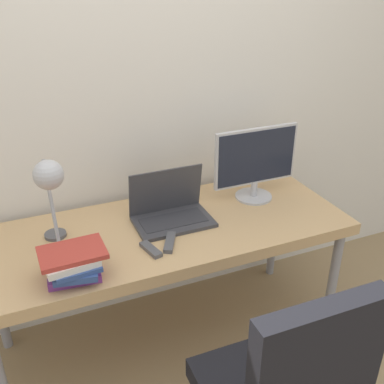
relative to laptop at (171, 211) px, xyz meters
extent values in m
cube|color=silver|center=(-0.04, 0.37, 0.52)|extent=(8.00, 0.05, 2.60)
cube|color=tan|center=(-0.04, -0.05, -0.08)|extent=(1.79, 0.71, 0.06)
cylinder|color=gray|center=(-0.88, -0.34, -0.45)|extent=(0.05, 0.05, 0.67)
cylinder|color=gray|center=(0.79, -0.34, -0.45)|extent=(0.05, 0.05, 0.67)
cylinder|color=gray|center=(0.79, 0.25, -0.45)|extent=(0.05, 0.05, 0.67)
cube|color=#38383D|center=(0.00, -0.03, -0.04)|extent=(0.38, 0.24, 0.02)
cube|color=#2D2D33|center=(0.00, -0.03, -0.03)|extent=(0.32, 0.14, 0.00)
cube|color=#38383D|center=(0.00, 0.07, 0.08)|extent=(0.38, 0.05, 0.24)
cube|color=navy|center=(0.00, 0.07, 0.08)|extent=(0.34, 0.04, 0.21)
cylinder|color=#B7B7BC|center=(0.50, 0.05, -0.05)|extent=(0.20, 0.20, 0.01)
cylinder|color=#B7B7BC|center=(0.50, 0.05, 0.00)|extent=(0.04, 0.04, 0.09)
cube|color=#B7B7BC|center=(0.50, 0.06, 0.19)|extent=(0.47, 0.02, 0.31)
cube|color=black|center=(0.50, 0.05, 0.19)|extent=(0.45, 0.00, 0.28)
cylinder|color=#4C4C51|center=(-0.55, 0.07, -0.04)|extent=(0.10, 0.10, 0.02)
cylinder|color=#99999E|center=(-0.55, -0.01, 0.15)|extent=(0.02, 0.19, 0.38)
sphere|color=#B2B2B7|center=(-0.55, -0.10, 0.34)|extent=(0.12, 0.12, 0.12)
cube|color=black|center=(0.03, -1.11, -0.01)|extent=(0.43, 0.08, 0.56)
cube|color=#753384|center=(-0.52, -0.28, -0.04)|extent=(0.22, 0.16, 0.03)
cube|color=#334C8C|center=(-0.52, -0.29, 0.00)|extent=(0.20, 0.20, 0.03)
cube|color=#334C8C|center=(-0.52, -0.31, 0.02)|extent=(0.19, 0.16, 0.02)
cube|color=silver|center=(-0.53, -0.30, 0.04)|extent=(0.22, 0.17, 0.03)
cube|color=#B2382D|center=(-0.52, -0.28, 0.07)|extent=(0.26, 0.18, 0.02)
cube|color=#4C4C51|center=(-0.08, -0.20, -0.04)|extent=(0.11, 0.16, 0.02)
cube|color=#4C4C51|center=(-0.18, -0.22, -0.04)|extent=(0.07, 0.14, 0.02)
camera|label=1|loc=(-0.66, -1.82, 1.08)|focal=42.00mm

